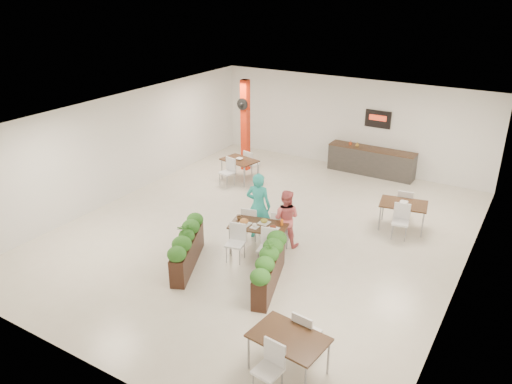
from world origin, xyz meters
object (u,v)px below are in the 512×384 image
at_px(red_column, 245,125).
at_px(planter_left, 187,246).
at_px(diner_man, 258,206).
at_px(planter_right, 269,266).
at_px(service_counter, 371,161).
at_px(diner_woman, 286,218).
at_px(side_table_b, 403,207).
at_px(side_table_c, 289,342).
at_px(main_table, 258,229).
at_px(side_table_a, 240,163).

bearing_deg(red_column, planter_left, -69.65).
relative_size(diner_man, planter_right, 0.88).
relative_size(service_counter, diner_woman, 1.98).
distance_m(diner_man, side_table_b, 3.97).
bearing_deg(side_table_b, planter_left, -140.27).
height_order(diner_woman, planter_right, diner_woman).
xyz_separation_m(diner_woman, side_table_c, (2.18, -3.97, -0.12)).
height_order(red_column, diner_man, red_column).
bearing_deg(side_table_b, main_table, -141.48).
bearing_deg(service_counter, diner_man, -99.26).
height_order(red_column, planter_left, red_column).
bearing_deg(planter_right, diner_man, 126.75).
distance_m(red_column, planter_right, 7.52).
bearing_deg(main_table, service_counter, 84.96).
bearing_deg(red_column, diner_woman, -47.38).
relative_size(red_column, service_counter, 1.07).
relative_size(main_table, diner_man, 1.03).
relative_size(service_counter, side_table_b, 1.80).
height_order(diner_man, planter_right, diner_man).
bearing_deg(side_table_c, diner_man, 133.06).
distance_m(side_table_a, side_table_c, 9.02).
bearing_deg(planter_right, diner_woman, 107.44).
xyz_separation_m(main_table, side_table_a, (-2.99, 3.77, -0.01)).
xyz_separation_m(main_table, diner_man, (-0.39, 0.66, 0.27)).
distance_m(diner_woman, side_table_a, 4.61).
bearing_deg(side_table_c, red_column, 132.64).
relative_size(planter_right, side_table_c, 1.24).
relative_size(main_table, side_table_b, 1.11).
height_order(red_column, main_table, red_column).
bearing_deg(side_table_b, diner_man, -152.06).
bearing_deg(side_table_a, red_column, 123.64).
relative_size(red_column, planter_right, 1.56).
distance_m(diner_man, diner_woman, 0.81).
bearing_deg(planter_left, main_table, 52.98).
height_order(main_table, diner_woman, diner_woman).
relative_size(service_counter, side_table_c, 1.81).
bearing_deg(planter_right, service_counter, 92.92).
bearing_deg(planter_right, red_column, 126.25).
bearing_deg(side_table_a, side_table_b, 5.05).
height_order(main_table, side_table_a, same).
xyz_separation_m(planter_right, side_table_b, (1.72, 4.31, 0.12)).
bearing_deg(side_table_a, side_table_c, -40.20).
height_order(diner_man, diner_woman, diner_man).
relative_size(service_counter, side_table_a, 1.79).
bearing_deg(main_table, planter_left, -127.02).
relative_size(diner_woman, side_table_b, 0.91).
relative_size(red_column, planter_left, 1.61).
xyz_separation_m(red_column, planter_left, (2.32, -6.25, -1.11)).
height_order(diner_woman, side_table_a, diner_woman).
bearing_deg(service_counter, side_table_c, -78.69).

